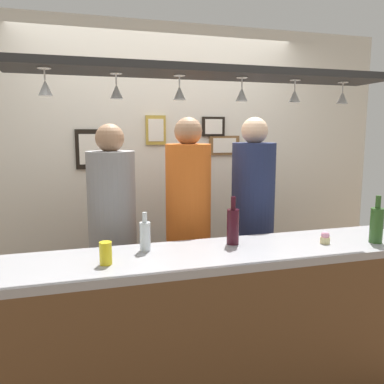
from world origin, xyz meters
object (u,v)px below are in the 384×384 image
object	(u,v)px
cupcake	(325,238)
picture_frame_crest	(156,130)
person_left_grey_shirt	(112,219)
bottle_soda_clear	(145,235)
bottle_champagne_green	(377,224)
drink_can	(106,253)
picture_frame_lower_pair	(224,145)
person_right_navy_shirt	(253,206)
picture_frame_caricature	(91,149)
picture_frame_upper_small	(213,127)
person_middle_orange_shirt	(188,210)
bottle_wine_dark_red	(233,226)

from	to	relation	value
cupcake	picture_frame_crest	size ratio (longest dim) A/B	0.30
person_left_grey_shirt	bottle_soda_clear	world-z (taller)	person_left_grey_shirt
person_left_grey_shirt	bottle_champagne_green	size ratio (longest dim) A/B	5.68
person_left_grey_shirt	drink_can	xyz separation A→B (m)	(-0.10, -0.76, -0.01)
drink_can	cupcake	xyz separation A→B (m)	(1.35, 0.01, -0.03)
person_left_grey_shirt	picture_frame_lower_pair	xyz separation A→B (m)	(1.12, 0.70, 0.49)
person_right_navy_shirt	picture_frame_lower_pair	distance (m)	0.84
cupcake	picture_frame_caricature	size ratio (longest dim) A/B	0.23
cupcake	picture_frame_upper_small	size ratio (longest dim) A/B	0.35
person_right_navy_shirt	bottle_soda_clear	world-z (taller)	person_right_navy_shirt
person_middle_orange_shirt	cupcake	xyz separation A→B (m)	(0.68, -0.75, -0.07)
bottle_champagne_green	picture_frame_caricature	xyz separation A→B (m)	(-1.67, 1.52, 0.42)
cupcake	picture_frame_upper_small	xyz separation A→B (m)	(-0.24, 1.45, 0.70)
person_middle_orange_shirt	bottle_champagne_green	distance (m)	1.29
drink_can	picture_frame_crest	distance (m)	1.69
person_middle_orange_shirt	picture_frame_upper_small	bearing A→B (deg)	57.83
bottle_soda_clear	picture_frame_upper_small	distance (m)	1.68
cupcake	picture_frame_lower_pair	bearing A→B (deg)	95.05
picture_frame_lower_pair	picture_frame_upper_small	world-z (taller)	picture_frame_upper_small
person_right_navy_shirt	cupcake	bearing A→B (deg)	-78.76
person_left_grey_shirt	bottle_champagne_green	bearing A→B (deg)	-27.50
cupcake	person_left_grey_shirt	bearing A→B (deg)	149.11
person_right_navy_shirt	picture_frame_lower_pair	bearing A→B (deg)	88.35
person_middle_orange_shirt	cupcake	distance (m)	1.01
bottle_wine_dark_red	drink_can	bearing A→B (deg)	-168.17
bottle_wine_dark_red	cupcake	world-z (taller)	bottle_wine_dark_red
bottle_champagne_green	drink_can	world-z (taller)	bottle_champagne_green
picture_frame_upper_small	picture_frame_lower_pair	bearing A→B (deg)	0.00
person_middle_orange_shirt	person_right_navy_shirt	size ratio (longest dim) A/B	1.00
person_left_grey_shirt	picture_frame_upper_small	xyz separation A→B (m)	(1.01, 0.70, 0.66)
person_middle_orange_shirt	picture_frame_upper_small	xyz separation A→B (m)	(0.44, 0.70, 0.63)
picture_frame_caricature	picture_frame_lower_pair	size ratio (longest dim) A/B	1.13
person_left_grey_shirt	person_right_navy_shirt	size ratio (longest dim) A/B	0.97
person_left_grey_shirt	bottle_wine_dark_red	distance (m)	0.91
person_middle_orange_shirt	bottle_wine_dark_red	distance (m)	0.61
person_left_grey_shirt	cupcake	xyz separation A→B (m)	(1.25, -0.75, -0.04)
cupcake	picture_frame_lower_pair	size ratio (longest dim) A/B	0.26
bottle_champagne_green	picture_frame_upper_small	distance (m)	1.73
picture_frame_upper_small	bottle_soda_clear	bearing A→B (deg)	-124.15
cupcake	person_middle_orange_shirt	bearing A→B (deg)	132.36
bottle_soda_clear	picture_frame_upper_small	xyz separation A→B (m)	(0.87, 1.28, 0.65)
person_left_grey_shirt	picture_frame_upper_small	size ratio (longest dim) A/B	7.74
bottle_champagne_green	picture_frame_upper_small	bearing A→B (deg)	110.19
person_right_navy_shirt	picture_frame_caricature	xyz separation A→B (m)	(-1.20, 0.70, 0.43)
person_middle_orange_shirt	bottle_soda_clear	world-z (taller)	person_middle_orange_shirt
person_left_grey_shirt	cupcake	distance (m)	1.45
person_middle_orange_shirt	bottle_soda_clear	distance (m)	0.72
bottle_champagne_green	picture_frame_crest	size ratio (longest dim) A/B	1.15
bottle_wine_dark_red	picture_frame_upper_small	size ratio (longest dim) A/B	1.36
picture_frame_crest	bottle_wine_dark_red	bearing A→B (deg)	-80.23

